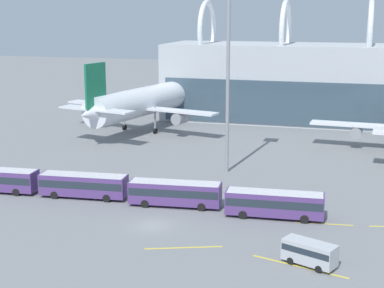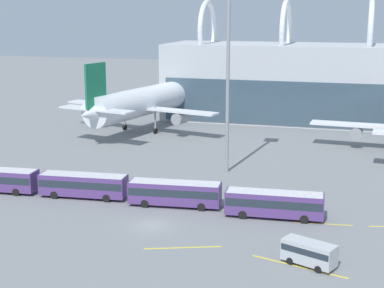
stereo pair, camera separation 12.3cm
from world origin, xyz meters
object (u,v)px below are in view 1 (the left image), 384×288
airliner_at_gate_near (143,102)px  shuttle_bus_3 (275,203)px  shuttle_bus_2 (175,192)px  service_van_foreground (310,252)px  shuttle_bus_1 (84,184)px  floodlight_mast (229,32)px

airliner_at_gate_near → shuttle_bus_3: (32.79, -43.51, -4.11)m
shuttle_bus_2 → service_van_foreground: shuttle_bus_2 is taller
airliner_at_gate_near → shuttle_bus_1: airliner_at_gate_near is taller
service_van_foreground → shuttle_bus_3: bearing=-44.7°
floodlight_mast → shuttle_bus_1: bearing=-131.0°
shuttle_bus_1 → shuttle_bus_2: (12.39, 0.00, 0.00)m
airliner_at_gate_near → shuttle_bus_2: airliner_at_gate_near is taller
airliner_at_gate_near → floodlight_mast: bearing=-124.9°
service_van_foreground → floodlight_mast: floodlight_mast is taller
airliner_at_gate_near → shuttle_bus_2: 47.57m
shuttle_bus_2 → shuttle_bus_3: bearing=-9.3°
shuttle_bus_3 → floodlight_mast: size_ratio=0.36×
airliner_at_gate_near → shuttle_bus_3: 54.64m
shuttle_bus_2 → floodlight_mast: floodlight_mast is taller
service_van_foreground → floodlight_mast: size_ratio=0.17×
shuttle_bus_1 → shuttle_bus_2: bearing=-5.0°
airliner_at_gate_near → shuttle_bus_3: bearing=-130.0°
airliner_at_gate_near → floodlight_mast: 37.40m
shuttle_bus_1 → service_van_foreground: 32.64m
service_van_foreground → floodlight_mast: bearing=-41.1°
shuttle_bus_1 → floodlight_mast: (15.02, 17.28, 18.91)m
shuttle_bus_2 → service_van_foreground: size_ratio=2.12×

